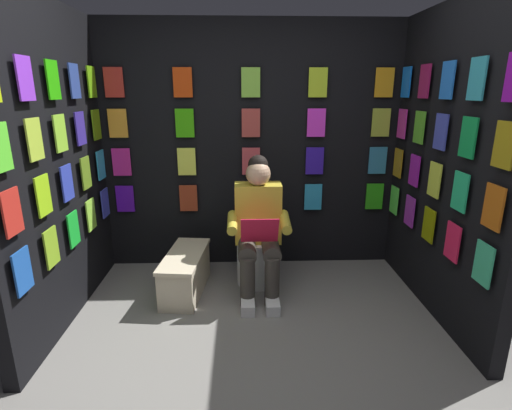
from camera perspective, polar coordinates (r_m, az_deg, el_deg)
name	(u,v)px	position (r m, az deg, el deg)	size (l,w,h in m)	color
ground_plane	(259,386)	(2.60, 0.41, -24.82)	(30.00, 30.00, 0.00)	gray
display_wall_back	(251,148)	(3.84, -0.76, 8.20)	(2.91, 0.14, 2.34)	black
display_wall_left	(447,165)	(3.29, 25.99, 5.19)	(0.14, 1.80, 2.34)	black
display_wall_right	(53,168)	(3.21, -27.30, 4.79)	(0.14, 1.80, 2.34)	black
toilet	(257,246)	(3.65, 0.21, -5.99)	(0.41, 0.55, 0.77)	white
person_reading	(259,226)	(3.34, 0.37, -3.12)	(0.52, 0.68, 1.19)	gold
comic_longbox_near	(185,273)	(3.54, -10.19, -9.65)	(0.39, 0.79, 0.36)	beige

